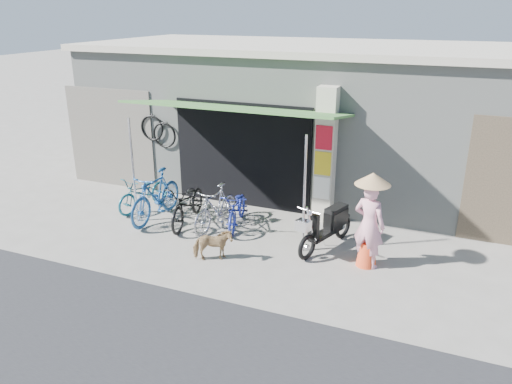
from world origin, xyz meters
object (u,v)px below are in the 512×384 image
at_px(street_dog, 213,245).
at_px(moped, 327,226).
at_px(bike_silver, 216,208).
at_px(bike_navy, 238,209).
at_px(bike_black, 188,203).
at_px(nun, 369,221).
at_px(bike_blue, 156,196).
at_px(bike_teal, 144,192).

height_order(street_dog, moped, moped).
height_order(bike_silver, bike_navy, bike_silver).
relative_size(bike_black, moped, 1.05).
relative_size(bike_silver, nun, 0.89).
bearing_deg(bike_blue, moped, 2.25).
height_order(bike_black, moped, moped).
distance_m(bike_silver, nun, 3.39).
bearing_deg(nun, street_dog, 35.78).
distance_m(bike_black, nun, 4.08).
bearing_deg(street_dog, bike_teal, 28.18).
bearing_deg(bike_black, moped, -9.09).
relative_size(bike_teal, bike_navy, 0.99).
distance_m(bike_teal, bike_navy, 2.48).
bearing_deg(bike_navy, street_dog, -95.41).
xyz_separation_m(bike_teal, street_dog, (2.69, -1.70, -0.10)).
distance_m(bike_teal, bike_blue, 0.76).
distance_m(bike_blue, moped, 3.94).
xyz_separation_m(bike_blue, bike_black, (0.78, 0.07, -0.09)).
height_order(bike_blue, bike_silver, bike_blue).
relative_size(street_dog, moped, 0.43).
distance_m(bike_black, street_dog, 1.88).
bearing_deg(bike_silver, moped, 7.13).
xyz_separation_m(bike_blue, bike_silver, (1.48, 0.04, -0.08)).
distance_m(bike_teal, street_dog, 3.18).
xyz_separation_m(bike_blue, bike_navy, (1.87, 0.32, -0.15)).
relative_size(street_dog, nun, 0.41).
relative_size(bike_black, street_dog, 2.42).
height_order(bike_teal, street_dog, bike_teal).
bearing_deg(street_dog, bike_silver, -5.17).
bearing_deg(bike_black, street_dog, -55.31).
relative_size(bike_teal, bike_silver, 0.98).
xyz_separation_m(bike_navy, moped, (2.07, -0.26, 0.04)).
relative_size(bike_silver, bike_navy, 1.01).
bearing_deg(street_dog, bike_navy, -22.15).
bearing_deg(nun, bike_black, 11.11).
bearing_deg(bike_navy, nun, -26.04).
relative_size(bike_blue, moped, 1.09).
height_order(bike_teal, nun, nun).
bearing_deg(bike_teal, bike_silver, 1.14).
bearing_deg(nun, bike_teal, 9.15).
bearing_deg(bike_navy, bike_blue, 177.06).
xyz_separation_m(bike_teal, bike_silver, (2.09, -0.38, 0.07)).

